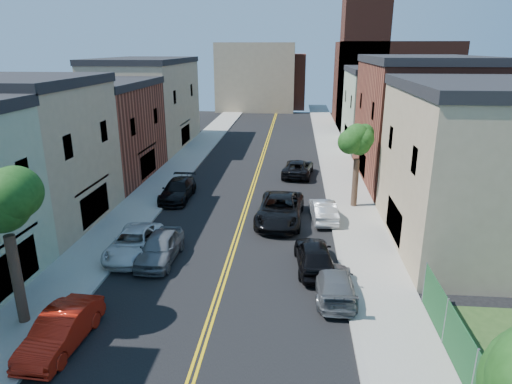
% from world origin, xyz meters
% --- Properties ---
extents(sidewalk_left, '(3.20, 100.00, 0.15)m').
position_xyz_m(sidewalk_left, '(-7.90, 40.00, 0.07)').
color(sidewalk_left, gray).
rests_on(sidewalk_left, ground).
extents(sidewalk_right, '(3.20, 100.00, 0.15)m').
position_xyz_m(sidewalk_right, '(7.90, 40.00, 0.07)').
color(sidewalk_right, gray).
rests_on(sidewalk_right, ground).
extents(curb_left, '(0.30, 100.00, 0.15)m').
position_xyz_m(curb_left, '(-6.15, 40.00, 0.07)').
color(curb_left, gray).
rests_on(curb_left, ground).
extents(curb_right, '(0.30, 100.00, 0.15)m').
position_xyz_m(curb_right, '(6.15, 40.00, 0.07)').
color(curb_right, gray).
rests_on(curb_right, ground).
extents(bldg_left_tan_near, '(9.00, 10.00, 9.00)m').
position_xyz_m(bldg_left_tan_near, '(-14.00, 25.00, 4.50)').
color(bldg_left_tan_near, '#998466').
rests_on(bldg_left_tan_near, ground).
extents(bldg_left_brick, '(9.00, 12.00, 8.00)m').
position_xyz_m(bldg_left_brick, '(-14.00, 36.00, 4.00)').
color(bldg_left_brick, brown).
rests_on(bldg_left_brick, ground).
extents(bldg_left_tan_far, '(9.00, 16.00, 9.50)m').
position_xyz_m(bldg_left_tan_far, '(-14.00, 50.00, 4.75)').
color(bldg_left_tan_far, '#998466').
rests_on(bldg_left_tan_far, ground).
extents(bldg_right_tan, '(9.00, 12.00, 9.00)m').
position_xyz_m(bldg_right_tan, '(14.00, 24.00, 4.50)').
color(bldg_right_tan, '#998466').
rests_on(bldg_right_tan, ground).
extents(bldg_right_brick, '(9.00, 14.00, 10.00)m').
position_xyz_m(bldg_right_brick, '(14.00, 38.00, 5.00)').
color(bldg_right_brick, brown).
rests_on(bldg_right_brick, ground).
extents(bldg_right_palegrn, '(9.00, 12.00, 8.50)m').
position_xyz_m(bldg_right_palegrn, '(14.00, 52.00, 4.25)').
color(bldg_right_palegrn, gray).
rests_on(bldg_right_palegrn, ground).
extents(church, '(16.20, 14.20, 22.60)m').
position_xyz_m(church, '(16.33, 67.07, 7.24)').
color(church, '#4C2319').
rests_on(church, ground).
extents(backdrop_left, '(14.00, 8.00, 12.00)m').
position_xyz_m(backdrop_left, '(-4.00, 82.00, 6.00)').
color(backdrop_left, '#998466').
rests_on(backdrop_left, ground).
extents(backdrop_center, '(10.00, 8.00, 10.00)m').
position_xyz_m(backdrop_center, '(0.00, 86.00, 5.00)').
color(backdrop_center, brown).
rests_on(backdrop_center, ground).
extents(tree_right_far, '(4.40, 4.40, 8.03)m').
position_xyz_m(tree_right_far, '(7.92, 30.01, 5.76)').
color(tree_right_far, '#3A251D').
rests_on(tree_right_far, sidewalk_right).
extents(red_sedan, '(1.78, 4.51, 1.46)m').
position_xyz_m(red_sedan, '(-5.50, 12.68, 0.73)').
color(red_sedan, '#B61A0C').
rests_on(red_sedan, ground).
extents(white_pickup, '(2.55, 5.25, 1.44)m').
position_xyz_m(white_pickup, '(-5.50, 20.92, 0.72)').
color(white_pickup, silver).
rests_on(white_pickup, ground).
extents(grey_car_left, '(1.92, 4.65, 1.58)m').
position_xyz_m(grey_car_left, '(-3.80, 20.32, 0.79)').
color(grey_car_left, slate).
rests_on(grey_car_left, ground).
extents(black_car_left, '(2.13, 5.22, 1.52)m').
position_xyz_m(black_car_left, '(-5.50, 30.70, 0.76)').
color(black_car_left, black).
rests_on(black_car_left, ground).
extents(grey_car_right, '(1.93, 4.62, 1.33)m').
position_xyz_m(grey_car_right, '(5.50, 17.43, 0.67)').
color(grey_car_right, '#515458').
rests_on(grey_car_right, ground).
extents(black_car_right, '(2.28, 4.85, 1.60)m').
position_xyz_m(black_car_right, '(4.65, 20.08, 0.80)').
color(black_car_right, black).
rests_on(black_car_right, ground).
extents(silver_car_right, '(1.88, 4.47, 1.43)m').
position_xyz_m(silver_car_right, '(5.50, 27.25, 0.72)').
color(silver_car_right, '#B2B5BA').
rests_on(silver_car_right, ground).
extents(dark_car_right_far, '(3.08, 5.60, 1.49)m').
position_xyz_m(dark_car_right_far, '(3.80, 38.18, 0.74)').
color(dark_car_right_far, black).
rests_on(dark_car_right_far, ground).
extents(black_suv_lane, '(3.33, 6.57, 1.78)m').
position_xyz_m(black_suv_lane, '(2.59, 26.66, 0.89)').
color(black_suv_lane, black).
rests_on(black_suv_lane, ground).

